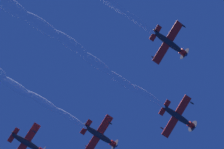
{
  "coord_description": "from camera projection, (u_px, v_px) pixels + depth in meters",
  "views": [
    {
      "loc": [
        -25.6,
        12.21,
        1.84
      ],
      "look_at": [
        -5.56,
        16.21,
        67.3
      ],
      "focal_mm": 54.26,
      "sensor_mm": 36.0,
      "label": 1
    }
  ],
  "objects": [
    {
      "name": "airplane_left_wingman",
      "position": [
        100.0,
        136.0,
        72.6
      ],
      "size": [
        8.1,
        8.17,
        3.79
      ],
      "color": "#232328"
    },
    {
      "name": "airplane_right_wingman",
      "position": [
        170.0,
        43.0,
        67.94
      ],
      "size": [
        8.08,
        8.17,
        4.07
      ],
      "color": "#232328"
    },
    {
      "name": "smoke_trail_lead",
      "position": [
        41.0,
        26.0,
        63.89
      ],
      "size": [
        35.11,
        34.5,
        3.36
      ],
      "color": "white"
    },
    {
      "name": "airplane_slot_tail",
      "position": [
        28.0,
        143.0,
        75.05
      ],
      "size": [
        8.07,
        8.18,
        4.01
      ],
      "color": "#232328"
    },
    {
      "name": "airplane_lead",
      "position": [
        179.0,
        117.0,
        70.49
      ],
      "size": [
        8.08,
        8.17,
        3.93
      ],
      "color": "#232328"
    }
  ]
}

